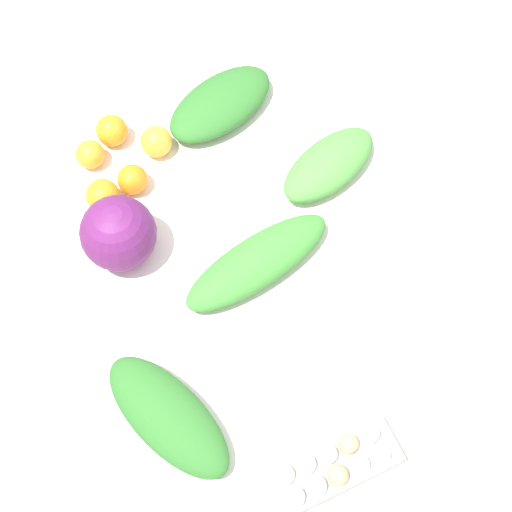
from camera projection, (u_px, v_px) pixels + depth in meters
ground_plane at (256, 371)px, 2.24m from camera, size 8.00×8.00×0.00m
dining_table at (256, 280)px, 1.65m from camera, size 1.45×0.86×0.76m
cabbage_purple at (118, 233)px, 1.51m from camera, size 0.16×0.16×0.16m
egg_carton at (331, 468)px, 1.32m from camera, size 0.16×0.27×0.09m
greens_bunch_kale at (257, 262)px, 1.53m from camera, size 0.27×0.38×0.07m
greens_bunch_beet_tops at (221, 104)px, 1.73m from camera, size 0.29×0.33×0.07m
greens_bunch_chard at (168, 416)px, 1.37m from camera, size 0.33×0.29×0.07m
greens_bunch_dandelion at (329, 164)px, 1.64m from camera, size 0.26×0.29×0.07m
orange_0 at (90, 154)px, 1.66m from camera, size 0.07×0.07×0.07m
orange_1 at (112, 131)px, 1.69m from camera, size 0.08×0.08×0.08m
orange_2 at (156, 142)px, 1.67m from camera, size 0.07×0.07×0.07m
orange_3 at (133, 180)px, 1.62m from camera, size 0.07×0.07×0.07m
orange_4 at (103, 196)px, 1.60m from camera, size 0.08×0.08×0.08m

